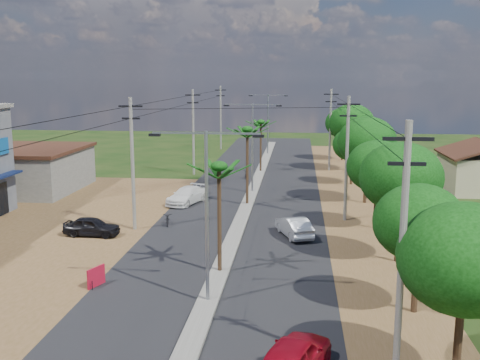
% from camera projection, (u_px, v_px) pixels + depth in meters
% --- Properties ---
extents(ground, '(160.00, 160.00, 0.00)m').
position_uv_depth(ground, '(208.00, 303.00, 25.96)').
color(ground, black).
rests_on(ground, ground).
extents(road, '(12.00, 110.00, 0.04)m').
position_uv_depth(road, '(241.00, 221.00, 40.62)').
color(road, black).
rests_on(road, ground).
extents(median, '(1.00, 90.00, 0.18)m').
position_uv_depth(median, '(245.00, 210.00, 43.54)').
color(median, '#605E56').
rests_on(median, ground).
extents(dirt_shoulder_east, '(5.00, 90.00, 0.03)m').
position_uv_depth(dirt_shoulder_east, '(360.00, 224.00, 39.76)').
color(dirt_shoulder_east, brown).
rests_on(dirt_shoulder_east, ground).
extents(low_shed, '(10.40, 10.40, 3.95)m').
position_uv_depth(low_shed, '(22.00, 169.00, 51.21)').
color(low_shed, '#605E56').
rests_on(low_shed, ground).
extents(tree_east_a, '(4.40, 4.40, 6.37)m').
position_uv_depth(tree_east_a, '(464.00, 259.00, 18.30)').
color(tree_east_a, black).
rests_on(tree_east_a, ground).
extents(tree_east_b, '(4.00, 4.00, 5.83)m').
position_uv_depth(tree_east_b, '(419.00, 223.00, 24.26)').
color(tree_east_b, black).
rests_on(tree_east_b, ground).
extents(tree_east_c, '(4.60, 4.60, 6.83)m').
position_uv_depth(tree_east_c, '(401.00, 177.00, 30.92)').
color(tree_east_c, black).
rests_on(tree_east_c, ground).
extents(tree_east_d, '(4.20, 4.20, 6.13)m').
position_uv_depth(tree_east_d, '(378.00, 166.00, 37.89)').
color(tree_east_d, black).
rests_on(tree_east_d, ground).
extents(tree_east_e, '(4.80, 4.80, 7.14)m').
position_uv_depth(tree_east_e, '(367.00, 142.00, 45.56)').
color(tree_east_e, black).
rests_on(tree_east_e, ground).
extents(tree_east_f, '(3.80, 3.80, 5.52)m').
position_uv_depth(tree_east_f, '(352.00, 145.00, 53.64)').
color(tree_east_f, black).
rests_on(tree_east_f, ground).
extents(tree_east_g, '(5.00, 5.00, 7.38)m').
position_uv_depth(tree_east_g, '(352.00, 124.00, 61.16)').
color(tree_east_g, black).
rests_on(tree_east_g, ground).
extents(tree_east_h, '(4.40, 4.40, 6.52)m').
position_uv_depth(tree_east_h, '(343.00, 123.00, 69.12)').
color(tree_east_h, black).
rests_on(tree_east_h, ground).
extents(palm_median_near, '(2.00, 2.00, 6.15)m').
position_uv_depth(palm_median_near, '(219.00, 171.00, 28.86)').
color(palm_median_near, black).
rests_on(palm_median_near, ground).
extents(palm_median_mid, '(2.00, 2.00, 6.55)m').
position_uv_depth(palm_median_mid, '(247.00, 133.00, 44.43)').
color(palm_median_mid, black).
rests_on(palm_median_mid, ground).
extents(palm_median_far, '(2.00, 2.00, 5.85)m').
position_uv_depth(palm_median_far, '(261.00, 124.00, 60.20)').
color(palm_median_far, black).
rests_on(palm_median_far, ground).
extents(streetlight_near, '(5.10, 0.18, 8.00)m').
position_uv_depth(streetlight_near, '(207.00, 203.00, 25.08)').
color(streetlight_near, gray).
rests_on(streetlight_near, ground).
extents(streetlight_mid, '(5.10, 0.18, 8.00)m').
position_uv_depth(streetlight_mid, '(252.00, 140.00, 49.53)').
color(streetlight_mid, gray).
rests_on(streetlight_mid, ground).
extents(streetlight_far, '(5.10, 0.18, 8.00)m').
position_uv_depth(streetlight_far, '(268.00, 119.00, 73.97)').
color(streetlight_far, gray).
rests_on(streetlight_far, ground).
extents(utility_pole_w_b, '(1.60, 0.24, 9.00)m').
position_uv_depth(utility_pole_w_b, '(132.00, 161.00, 37.53)').
color(utility_pole_w_b, '#605E56').
rests_on(utility_pole_w_b, ground).
extents(utility_pole_w_c, '(1.60, 0.24, 9.00)m').
position_uv_depth(utility_pole_w_c, '(193.00, 130.00, 59.05)').
color(utility_pole_w_c, '#605E56').
rests_on(utility_pole_w_c, ground).
extents(utility_pole_w_d, '(1.60, 0.24, 9.00)m').
position_uv_depth(utility_pole_w_d, '(221.00, 116.00, 79.58)').
color(utility_pole_w_d, '#605E56').
rests_on(utility_pole_w_d, ground).
extents(utility_pole_e_a, '(1.60, 0.24, 9.00)m').
position_uv_depth(utility_pole_e_a, '(402.00, 249.00, 18.46)').
color(utility_pole_e_a, '#605E56').
rests_on(utility_pole_e_a, ground).
extents(utility_pole_e_b, '(1.60, 0.24, 9.00)m').
position_uv_depth(utility_pole_e_b, '(347.00, 156.00, 39.97)').
color(utility_pole_e_b, '#605E56').
rests_on(utility_pole_e_b, ground).
extents(utility_pole_e_c, '(1.60, 0.24, 9.00)m').
position_uv_depth(utility_pole_e_c, '(330.00, 128.00, 61.48)').
color(utility_pole_e_c, '#605E56').
rests_on(utility_pole_e_c, ground).
extents(car_red_near, '(3.12, 4.73, 1.50)m').
position_uv_depth(car_red_near, '(293.00, 359.00, 19.36)').
color(car_red_near, maroon).
rests_on(car_red_near, ground).
extents(car_silver_mid, '(2.67, 4.22, 1.31)m').
position_uv_depth(car_silver_mid, '(294.00, 227.00, 36.56)').
color(car_silver_mid, '#A0A3A8').
rests_on(car_silver_mid, ground).
extents(car_white_far, '(3.21, 4.95, 1.33)m').
position_uv_depth(car_white_far, '(187.00, 196.00, 46.00)').
color(car_white_far, silver).
rests_on(car_white_far, ground).
extents(car_parked_dark, '(3.70, 1.59, 1.25)m').
position_uv_depth(car_parked_dark, '(92.00, 227.00, 36.73)').
color(car_parked_dark, black).
rests_on(car_parked_dark, ground).
extents(moto_rider_west_a, '(0.94, 1.81, 0.90)m').
position_uv_depth(moto_rider_west_a, '(168.00, 219.00, 39.37)').
color(moto_rider_west_a, black).
rests_on(moto_rider_west_a, ground).
extents(moto_rider_west_b, '(0.57, 1.56, 0.92)m').
position_uv_depth(moto_rider_west_b, '(246.00, 174.00, 57.40)').
color(moto_rider_west_b, black).
rests_on(moto_rider_west_b, ground).
extents(roadside_sign, '(0.52, 1.19, 1.03)m').
position_uv_depth(roadside_sign, '(96.00, 277.00, 27.91)').
color(roadside_sign, maroon).
rests_on(roadside_sign, ground).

